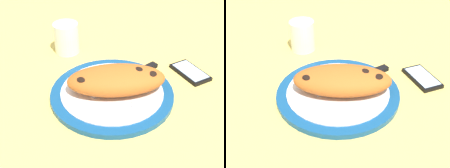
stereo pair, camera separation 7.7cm
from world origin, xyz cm
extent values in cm
cube|color=#EACC60|center=(0.00, 0.00, -1.50)|extent=(150.00, 150.00, 3.00)
cylinder|color=navy|center=(0.00, 0.00, 0.71)|extent=(31.37, 31.37, 1.42)
cylinder|color=white|center=(0.00, 0.00, 1.57)|extent=(26.11, 26.11, 0.30)
ellipsoid|color=#C16023|center=(1.09, 0.49, 4.92)|extent=(24.75, 11.94, 6.40)
ellipsoid|color=black|center=(-0.48, 1.49, 7.58)|extent=(2.54, 2.41, 0.71)
ellipsoid|color=black|center=(6.28, -0.30, 7.36)|extent=(3.52, 3.43, 1.07)
ellipsoid|color=black|center=(-7.20, -1.52, 6.66)|extent=(3.29, 2.90, 1.02)
ellipsoid|color=black|center=(5.85, -1.53, 7.25)|extent=(2.39, 2.36, 0.64)
ellipsoid|color=black|center=(9.52, -1.14, 6.76)|extent=(3.72, 3.50, 1.03)
cube|color=silver|center=(-1.80, -6.31, 1.92)|extent=(11.59, 1.55, 0.40)
cube|color=silver|center=(5.97, -6.75, 1.92)|extent=(4.12, 2.42, 0.40)
cube|color=silver|center=(0.31, 1.31, 1.92)|extent=(11.40, 8.35, 0.40)
cube|color=black|center=(9.49, 7.44, 2.32)|extent=(8.96, 6.90, 1.20)
cube|color=black|center=(23.11, 7.62, 0.50)|extent=(10.01, 12.79, 1.00)
cube|color=silver|center=(23.11, 7.62, 1.08)|extent=(8.64, 11.19, 0.16)
cylinder|color=silver|center=(-11.47, 24.27, 4.73)|extent=(7.58, 7.58, 9.46)
cylinder|color=silver|center=(-11.47, 24.27, 2.07)|extent=(6.98, 6.98, 3.73)
camera|label=1|loc=(-6.85, -62.31, 49.06)|focal=49.58mm
camera|label=2|loc=(0.87, -62.68, 49.06)|focal=49.58mm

